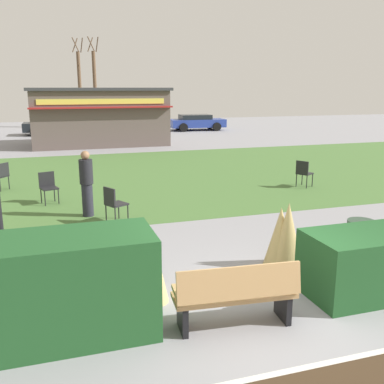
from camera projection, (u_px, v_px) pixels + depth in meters
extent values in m
plane|color=gray|center=(264.00, 312.00, 6.48)|extent=(80.00, 80.00, 0.00)
cube|color=#446B33|center=(134.00, 176.00, 16.38)|extent=(36.00, 12.00, 0.01)
cube|color=tan|center=(234.00, 295.00, 6.04)|extent=(1.73, 0.62, 0.06)
cube|color=tan|center=(240.00, 283.00, 5.77)|extent=(1.70, 0.27, 0.44)
cube|color=black|center=(182.00, 316.00, 5.94)|extent=(0.12, 0.45, 0.45)
cube|color=black|center=(283.00, 304.00, 6.25)|extent=(0.12, 0.45, 0.45)
cube|color=tan|center=(176.00, 293.00, 5.84)|extent=(0.10, 0.44, 0.06)
cube|color=tan|center=(289.00, 281.00, 6.19)|extent=(0.10, 0.44, 0.06)
cube|color=#1E4C23|center=(63.00, 288.00, 5.71)|extent=(2.40, 1.10, 1.39)
cube|color=#1E4C23|center=(382.00, 261.00, 7.06)|extent=(2.52, 1.10, 1.02)
cone|color=tan|center=(288.00, 236.00, 7.95)|extent=(0.60, 0.60, 1.23)
cone|color=tan|center=(151.00, 264.00, 6.69)|extent=(0.53, 0.53, 1.23)
cone|color=tan|center=(280.00, 237.00, 8.06)|extent=(0.60, 0.60, 1.12)
cone|color=tan|center=(84.00, 256.00, 7.10)|extent=(0.77, 0.77, 1.15)
cylinder|color=black|center=(1.00, 235.00, 9.56)|extent=(0.22, 0.22, 0.20)
cylinder|color=#2D4233|center=(360.00, 240.00, 8.36)|extent=(0.52, 0.52, 0.79)
cube|color=#594C47|center=(99.00, 118.00, 25.21)|extent=(7.38, 3.97, 3.05)
cube|color=#333338|center=(98.00, 89.00, 24.83)|extent=(7.68, 4.27, 0.16)
cube|color=maroon|center=(103.00, 108.00, 23.04)|extent=(7.48, 0.36, 0.08)
cube|color=#D8CC4C|center=(103.00, 102.00, 23.12)|extent=(6.64, 0.04, 0.28)
cube|color=black|center=(117.00, 204.00, 10.74)|extent=(0.60, 0.60, 0.04)
cube|color=black|center=(109.00, 197.00, 10.55)|extent=(0.24, 0.41, 0.44)
cylinder|color=black|center=(128.00, 213.00, 10.80)|extent=(0.03, 0.03, 0.45)
cylinder|color=black|center=(119.00, 210.00, 11.06)|extent=(0.03, 0.03, 0.45)
cylinder|color=black|center=(115.00, 216.00, 10.53)|extent=(0.03, 0.03, 0.45)
cylinder|color=black|center=(106.00, 213.00, 10.79)|extent=(0.03, 0.03, 0.45)
cube|color=black|center=(49.00, 188.00, 12.42)|extent=(0.55, 0.55, 0.04)
cube|color=black|center=(47.00, 179.00, 12.53)|extent=(0.43, 0.16, 0.44)
cylinder|color=black|center=(45.00, 198.00, 12.22)|extent=(0.03, 0.03, 0.45)
cylinder|color=black|center=(59.00, 196.00, 12.43)|extent=(0.03, 0.03, 0.45)
cylinder|color=black|center=(41.00, 196.00, 12.53)|extent=(0.03, 0.03, 0.45)
cylinder|color=black|center=(54.00, 194.00, 12.73)|extent=(0.03, 0.03, 0.45)
cube|color=black|center=(305.00, 173.00, 14.56)|extent=(0.60, 0.60, 0.04)
cube|color=black|center=(302.00, 168.00, 14.37)|extent=(0.25, 0.40, 0.44)
cylinder|color=black|center=(312.00, 180.00, 14.62)|extent=(0.03, 0.03, 0.45)
cylinder|color=black|center=(302.00, 178.00, 14.88)|extent=(0.03, 0.03, 0.45)
cylinder|color=black|center=(307.00, 182.00, 14.35)|extent=(0.03, 0.03, 0.45)
cylinder|color=black|center=(296.00, 180.00, 14.60)|extent=(0.03, 0.03, 0.45)
cube|color=black|center=(3.00, 170.00, 13.97)|extent=(0.31, 0.37, 0.44)
cylinder|color=black|center=(0.00, 182.00, 14.38)|extent=(0.03, 0.03, 0.45)
cylinder|color=black|center=(9.00, 182.00, 14.25)|extent=(0.03, 0.03, 0.45)
cylinder|color=black|center=(0.00, 185.00, 13.90)|extent=(0.03, 0.03, 0.45)
cylinder|color=#23232D|center=(88.00, 200.00, 11.24)|extent=(0.28, 0.28, 0.85)
cylinder|color=black|center=(86.00, 172.00, 11.07)|extent=(0.34, 0.34, 0.62)
sphere|color=#8C6647|center=(85.00, 155.00, 10.97)|extent=(0.22, 0.22, 0.22)
cube|color=black|center=(55.00, 127.00, 30.71)|extent=(4.24, 1.89, 0.60)
cube|color=black|center=(52.00, 120.00, 30.57)|extent=(2.34, 1.63, 0.44)
cylinder|color=black|center=(74.00, 128.00, 31.98)|extent=(0.64, 0.23, 0.64)
cylinder|color=black|center=(75.00, 131.00, 30.26)|extent=(0.64, 0.23, 0.64)
cylinder|color=black|center=(36.00, 129.00, 31.27)|extent=(0.64, 0.23, 0.64)
cylinder|color=black|center=(35.00, 132.00, 29.55)|extent=(0.64, 0.23, 0.64)
cube|color=#B7BABF|center=(132.00, 125.00, 32.30)|extent=(4.32, 2.09, 0.60)
cube|color=black|center=(130.00, 119.00, 32.15)|extent=(2.42, 1.74, 0.44)
cylinder|color=black|center=(146.00, 126.00, 33.65)|extent=(0.65, 0.26, 0.64)
cylinder|color=black|center=(153.00, 128.00, 31.99)|extent=(0.65, 0.26, 0.64)
cylinder|color=black|center=(112.00, 127.00, 32.72)|extent=(0.65, 0.26, 0.64)
cylinder|color=black|center=(117.00, 130.00, 31.06)|extent=(0.65, 0.26, 0.64)
cube|color=navy|center=(197.00, 123.00, 33.78)|extent=(4.28, 1.98, 0.60)
cube|color=black|center=(195.00, 117.00, 33.64)|extent=(2.38, 1.68, 0.44)
cylinder|color=black|center=(210.00, 125.00, 35.02)|extent=(0.65, 0.25, 0.64)
cylinder|color=black|center=(217.00, 127.00, 33.29)|extent=(0.65, 0.25, 0.64)
cylinder|color=black|center=(178.00, 125.00, 34.37)|extent=(0.65, 0.25, 0.64)
cylinder|color=black|center=(183.00, 128.00, 32.64)|extent=(0.65, 0.25, 0.64)
cylinder|color=brown|center=(95.00, 90.00, 35.15)|extent=(0.28, 0.28, 6.01)
cylinder|color=brown|center=(97.00, 44.00, 34.53)|extent=(0.25, 0.58, 1.12)
cylinder|color=brown|center=(90.00, 44.00, 34.56)|extent=(0.54, 0.36, 1.12)
cylinder|color=brown|center=(91.00, 44.00, 34.00)|extent=(0.54, 0.35, 1.12)
cylinder|color=brown|center=(80.00, 90.00, 35.82)|extent=(0.28, 0.28, 6.02)
cylinder|color=brown|center=(82.00, 45.00, 35.20)|extent=(0.25, 0.58, 1.12)
cylinder|color=brown|center=(75.00, 45.00, 35.24)|extent=(0.54, 0.36, 1.12)
cylinder|color=brown|center=(75.00, 44.00, 34.67)|extent=(0.54, 0.35, 1.12)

